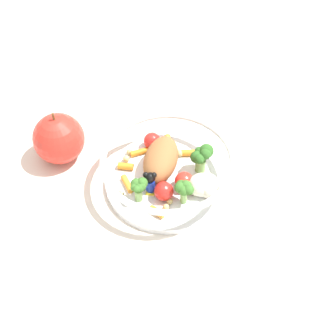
# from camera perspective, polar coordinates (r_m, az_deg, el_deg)

# --- Properties ---
(ground_plane) EXTENTS (2.40, 2.40, 0.00)m
(ground_plane) POSITION_cam_1_polar(r_m,az_deg,el_deg) (0.73, -1.14, -1.63)
(ground_plane) COLOR silver
(food_container) EXTENTS (0.20, 0.20, 0.06)m
(food_container) POSITION_cam_1_polar(r_m,az_deg,el_deg) (0.70, 0.46, -0.24)
(food_container) COLOR white
(food_container) RESTS_ON ground_plane
(loose_apple) EXTENTS (0.08, 0.08, 0.09)m
(loose_apple) POSITION_cam_1_polar(r_m,az_deg,el_deg) (0.75, -13.21, 3.53)
(loose_apple) COLOR red
(loose_apple) RESTS_ON ground_plane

